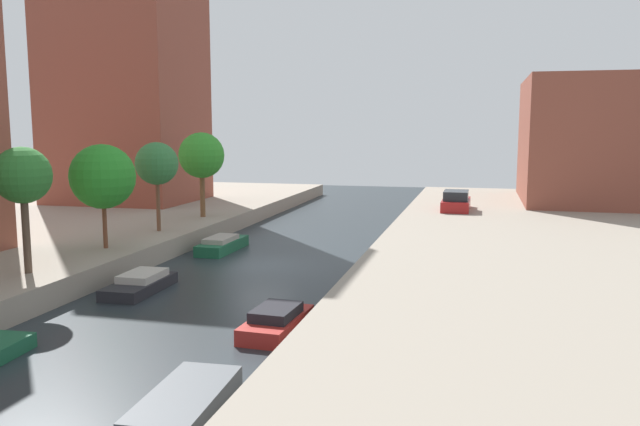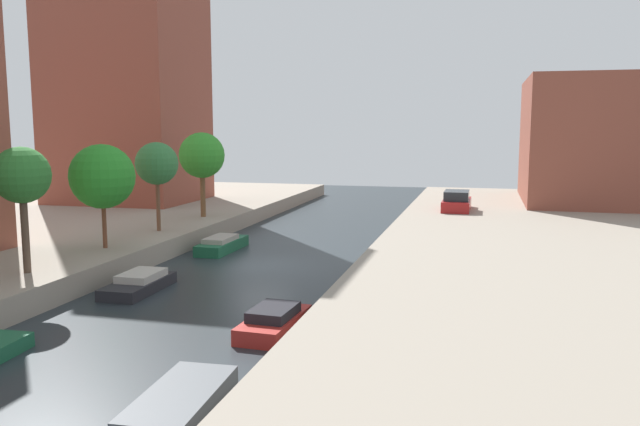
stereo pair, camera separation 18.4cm
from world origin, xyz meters
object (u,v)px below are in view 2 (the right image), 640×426
at_px(street_tree_4, 202,156).
at_px(moored_boat_right_1, 180,406).
at_px(street_tree_2, 102,177).
at_px(street_tree_3, 157,164).
at_px(apartment_tower_far, 125,45).
at_px(parked_car, 457,202).
at_px(moored_boat_right_2, 274,321).
at_px(street_tree_1, 22,176).
at_px(moored_boat_left_3, 222,244).
at_px(moored_boat_left_2, 139,284).
at_px(low_block_right, 594,140).

height_order(street_tree_4, moored_boat_right_1, street_tree_4).
height_order(street_tree_2, street_tree_3, street_tree_2).
distance_m(apartment_tower_far, parked_car, 26.79).
height_order(street_tree_4, moored_boat_right_2, street_tree_4).
relative_size(street_tree_1, moored_boat_left_3, 1.18).
bearing_deg(parked_car, street_tree_4, -154.66).
height_order(street_tree_2, parked_car, street_tree_2).
xyz_separation_m(street_tree_3, street_tree_4, (0.00, 5.66, 0.19)).
height_order(street_tree_2, street_tree_4, street_tree_4).
bearing_deg(moored_boat_left_2, moored_boat_right_2, -27.31).
bearing_deg(street_tree_4, apartment_tower_far, 143.26).
xyz_separation_m(low_block_right, moored_boat_left_3, (-21.35, -20.20, -5.24)).
bearing_deg(parked_car, moored_boat_right_1, -98.62).
xyz_separation_m(street_tree_2, street_tree_3, (-0.00, 5.08, 0.30)).
bearing_deg(street_tree_1, street_tree_4, 90.00).
bearing_deg(apartment_tower_far, street_tree_3, -53.84).
height_order(moored_boat_left_2, moored_boat_right_2, moored_boat_right_2).
xyz_separation_m(street_tree_4, moored_boat_left_3, (3.54, -5.38, -4.46)).
distance_m(apartment_tower_far, street_tree_3, 17.40).
bearing_deg(street_tree_2, street_tree_3, 90.00).
bearing_deg(street_tree_3, moored_boat_left_2, -66.53).
xyz_separation_m(street_tree_4, parked_car, (15.27, 7.23, -3.26)).
relative_size(street_tree_2, moored_boat_left_2, 1.29).
xyz_separation_m(street_tree_1, moored_boat_right_1, (10.52, -8.09, -4.38)).
relative_size(moored_boat_right_1, moored_boat_right_2, 1.03).
xyz_separation_m(street_tree_2, moored_boat_right_2, (10.57, -6.87, -3.97)).
bearing_deg(moored_boat_right_2, street_tree_2, 146.98).
bearing_deg(low_block_right, moored_boat_left_2, -126.38).
bearing_deg(moored_boat_left_3, street_tree_2, -123.39).
relative_size(street_tree_1, street_tree_2, 1.01).
bearing_deg(low_block_right, moored_boat_left_3, -136.58).
height_order(street_tree_4, moored_boat_left_3, street_tree_4).
relative_size(low_block_right, street_tree_1, 2.73).
height_order(low_block_right, street_tree_4, low_block_right).
distance_m(low_block_right, moored_boat_right_2, 35.84).
bearing_deg(moored_boat_right_2, moored_boat_left_2, 152.69).
relative_size(street_tree_3, moored_boat_left_3, 1.17).
bearing_deg(moored_boat_left_3, street_tree_4, 123.32).
distance_m(low_block_right, parked_car, 12.91).
xyz_separation_m(apartment_tower_far, moored_boat_right_1, (19.63, -30.89, -12.30)).
bearing_deg(street_tree_3, street_tree_1, -90.00).
height_order(street_tree_3, moored_boat_right_2, street_tree_3).
height_order(street_tree_1, street_tree_3, street_tree_1).
height_order(street_tree_1, street_tree_4, street_tree_4).
bearing_deg(moored_boat_left_2, street_tree_3, 113.47).
relative_size(street_tree_4, moored_boat_left_2, 1.41).
distance_m(street_tree_4, moored_boat_left_2, 15.18).
distance_m(street_tree_1, moored_boat_left_3, 12.02).
xyz_separation_m(moored_boat_left_3, moored_boat_right_2, (7.04, -12.24, 0.01)).
relative_size(apartment_tower_far, street_tree_4, 4.42).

